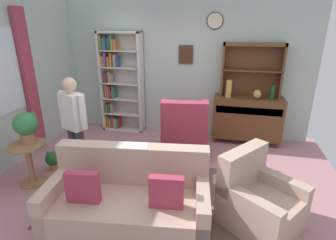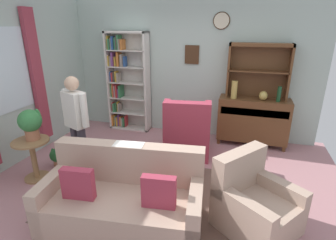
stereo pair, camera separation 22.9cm
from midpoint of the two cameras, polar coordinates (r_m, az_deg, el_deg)
name	(u,v)px [view 1 (the left image)]	position (r m, az deg, el deg)	size (l,w,h in m)	color
ground_plane	(158,184)	(4.05, -3.75, -13.74)	(5.40, 4.60, 0.02)	#B27A7F
wall_back	(185,67)	(5.50, 2.43, 11.34)	(5.00, 0.09, 2.80)	#ADC1B7
area_rug	(167,198)	(3.76, -2.07, -16.45)	(2.90, 1.88, 0.01)	brown
bookshelf	(119,82)	(5.80, -11.74, 7.99)	(0.90, 0.30, 2.10)	silver
sideboard	(247,118)	(5.37, 15.50, 0.50)	(1.30, 0.45, 0.92)	brown
sideboard_hutch	(252,63)	(5.23, 16.55, 11.80)	(1.10, 0.26, 1.00)	brown
vase_tall	(229,89)	(5.12, 11.74, 6.61)	(0.11, 0.11, 0.33)	tan
vase_round	(257,94)	(5.17, 17.47, 5.33)	(0.15, 0.15, 0.17)	tan
bottle_wine	(272,92)	(5.16, 20.42, 5.58)	(0.07, 0.07, 0.28)	#194223
couch_floral	(129,202)	(3.23, -10.47, -17.00)	(1.89, 1.07, 0.90)	tan
armchair_floral	(258,202)	(3.35, 16.99, -16.58)	(1.07, 1.07, 0.88)	tan
wingback_chair	(184,135)	(4.70, 2.13, -3.21)	(0.89, 0.91, 1.05)	#A33347
plant_stand	(29,160)	(4.40, -29.12, -7.49)	(0.52, 0.52, 0.63)	#997047
potted_plant_large	(26,125)	(4.25, -29.64, -1.05)	(0.33, 0.33, 0.46)	#AD6B4C
potted_plant_small	(53,159)	(4.73, -24.90, -7.71)	(0.23, 0.23, 0.31)	#AD6B4C
person_reading	(74,123)	(4.05, -21.14, -0.57)	(0.51, 0.31, 1.56)	#38333D
coffee_table	(162,163)	(3.87, -2.93, -9.18)	(0.80, 0.50, 0.42)	brown
book_stack	(169,156)	(3.78, -1.55, -7.72)	(0.22, 0.15, 0.11)	#723F7F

